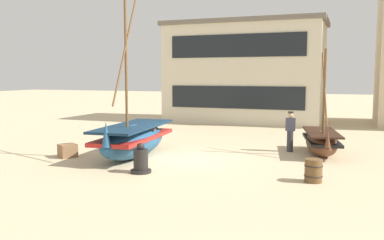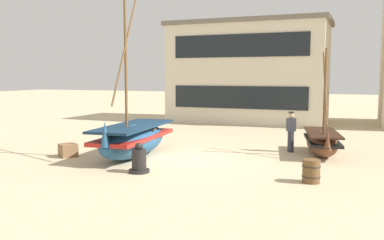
{
  "view_description": "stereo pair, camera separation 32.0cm",
  "coord_description": "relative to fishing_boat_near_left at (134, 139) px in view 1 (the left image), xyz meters",
  "views": [
    {
      "loc": [
        5.9,
        -14.55,
        3.19
      ],
      "look_at": [
        0.0,
        1.0,
        1.4
      ],
      "focal_mm": 39.0,
      "sensor_mm": 36.0,
      "label": 1
    },
    {
      "loc": [
        6.19,
        -14.43,
        3.19
      ],
      "look_at": [
        0.0,
        1.0,
        1.4
      ],
      "focal_mm": 39.0,
      "sensor_mm": 36.0,
      "label": 2
    }
  ],
  "objects": [
    {
      "name": "capstan_winch",
      "position": [
        1.51,
        -2.27,
        -0.31
      ],
      "size": [
        0.69,
        0.69,
        1.0
      ],
      "color": "black",
      "rests_on": "ground"
    },
    {
      "name": "wooden_barrel",
      "position": [
        6.91,
        -1.52,
        -0.36
      ],
      "size": [
        0.56,
        0.56,
        0.7
      ],
      "color": "brown",
      "rests_on": "ground"
    },
    {
      "name": "fishing_boat_near_left",
      "position": [
        0.0,
        0.0,
        0.0
      ],
      "size": [
        2.07,
        4.88,
        6.46
      ],
      "color": "#23517A",
      "rests_on": "ground"
    },
    {
      "name": "fishing_boat_centre_large",
      "position": [
        6.84,
        3.16,
        -0.17
      ],
      "size": [
        1.83,
        3.61,
        4.21
      ],
      "color": "brown",
      "rests_on": "ground"
    },
    {
      "name": "harbor_building_main",
      "position": [
        1.02,
        14.12,
        2.71
      ],
      "size": [
        10.75,
        5.41,
        6.8
      ],
      "color": "beige",
      "rests_on": "ground"
    },
    {
      "name": "ground_plane",
      "position": [
        1.95,
        0.31,
        -0.71
      ],
      "size": [
        120.0,
        120.0,
        0.0
      ],
      "primitive_type": "plane",
      "color": "#CCB78E"
    },
    {
      "name": "cargo_crate",
      "position": [
        -2.39,
        -0.97,
        -0.45
      ],
      "size": [
        0.85,
        0.85,
        0.51
      ],
      "primitive_type": "cube",
      "rotation": [
        0.0,
        0.0,
        1.01
      ],
      "color": "olive",
      "rests_on": "ground"
    },
    {
      "name": "fisherman_by_hull",
      "position": [
        5.57,
        3.33,
        0.13
      ],
      "size": [
        0.42,
        0.35,
        1.68
      ],
      "color": "#33333D",
      "rests_on": "ground"
    }
  ]
}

